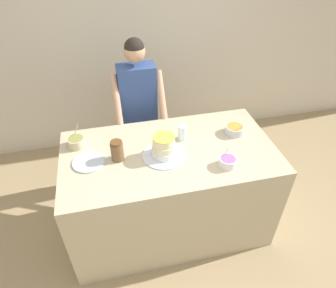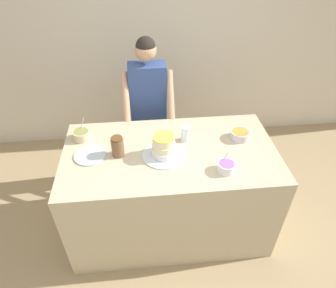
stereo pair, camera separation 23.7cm
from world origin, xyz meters
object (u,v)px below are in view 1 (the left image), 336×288
cake (164,148)px  drinking_glass (182,133)px  frosting_bowl_purple (228,162)px  frosting_bowl_orange (234,129)px  stoneware_jar (117,151)px  ceramic_plate (89,162)px  frosting_bowl_olive (76,142)px  person_baker (138,102)px

cake → drinking_glass: (0.20, 0.18, -0.01)m
drinking_glass → frosting_bowl_purple: bearing=-58.1°
cake → frosting_bowl_orange: size_ratio=2.14×
frosting_bowl_purple → frosting_bowl_orange: size_ratio=0.83×
cake → stoneware_jar: size_ratio=2.03×
frosting_bowl_purple → stoneware_jar: stoneware_jar is taller
frosting_bowl_orange → ceramic_plate: (-1.28, -0.11, -0.03)m
cake → ceramic_plate: cake is taller
frosting_bowl_olive → frosting_bowl_purple: bearing=-24.4°
cake → frosting_bowl_orange: 0.70m
frosting_bowl_purple → drinking_glass: bearing=121.9°
frosting_bowl_orange → ceramic_plate: 1.28m
person_baker → cake: bearing=-83.7°
frosting_bowl_orange → drinking_glass: size_ratio=1.20×
cake → ceramic_plate: (-0.60, 0.05, -0.07)m
drinking_glass → frosting_bowl_orange: bearing=-2.2°
person_baker → stoneware_jar: 0.81m
frosting_bowl_purple → cake: bearing=153.2°
person_baker → frosting_bowl_orange: (0.77, -0.64, -0.02)m
person_baker → frosting_bowl_purple: (0.54, -1.03, -0.01)m
frosting_bowl_olive → ceramic_plate: size_ratio=0.70×
person_baker → frosting_bowl_olive: size_ratio=9.02×
cake → frosting_bowl_orange: cake is taller
frosting_bowl_purple → stoneware_jar: (-0.82, 0.27, 0.05)m
person_baker → frosting_bowl_olive: person_baker is taller
frosting_bowl_orange → stoneware_jar: bearing=-173.4°
ceramic_plate → stoneware_jar: bearing=-2.5°
frosting_bowl_orange → ceramic_plate: frosting_bowl_orange is taller
cake → frosting_bowl_orange: (0.68, 0.16, -0.04)m
frosting_bowl_purple → frosting_bowl_orange: bearing=60.5°
frosting_bowl_purple → stoneware_jar: size_ratio=0.79×
drinking_glass → person_baker: bearing=115.0°
cake → stoneware_jar: bearing=173.6°
stoneware_jar → frosting_bowl_olive: bearing=142.4°
frosting_bowl_orange → ceramic_plate: size_ratio=0.64×
cake → person_baker: bearing=96.3°
frosting_bowl_orange → cake: bearing=-166.5°
cake → stoneware_jar: (-0.37, 0.04, 0.01)m
person_baker → frosting_bowl_orange: size_ratio=9.89×
frosting_bowl_purple → drinking_glass: (-0.26, 0.41, 0.03)m
frosting_bowl_purple → frosting_bowl_olive: 1.26m
frosting_bowl_purple → stoneware_jar: bearing=161.7°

